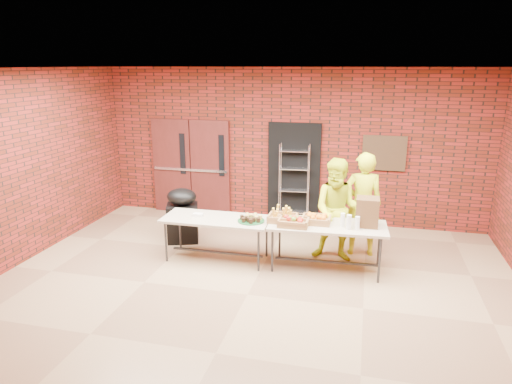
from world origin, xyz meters
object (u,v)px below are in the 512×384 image
at_px(covered_grill, 182,215).
at_px(table_right, 327,228).
at_px(table_left, 216,221).
at_px(wire_rack, 294,184).
at_px(volunteer_man, 338,210).
at_px(coffee_dispenser, 367,212).
at_px(volunteer_woman, 362,204).

bearing_deg(covered_grill, table_right, -32.03).
distance_m(table_left, table_right, 1.86).
distance_m(wire_rack, covered_grill, 2.45).
bearing_deg(wire_rack, volunteer_man, -63.65).
height_order(wire_rack, coffee_dispenser, wire_rack).
bearing_deg(table_right, covered_grill, 164.37).
distance_m(table_left, coffee_dispenser, 2.49).
xyz_separation_m(table_right, coffee_dispenser, (0.61, 0.09, 0.30)).
height_order(covered_grill, volunteer_woman, volunteer_woman).
relative_size(coffee_dispenser, covered_grill, 0.45).
xyz_separation_m(volunteer_woman, volunteer_man, (-0.39, -0.34, -0.03)).
bearing_deg(volunteer_woman, wire_rack, -51.82).
bearing_deg(covered_grill, coffee_dispenser, -28.44).
bearing_deg(volunteer_man, table_right, -105.61).
bearing_deg(table_left, table_right, 1.38).
bearing_deg(covered_grill, volunteer_woman, -16.74).
height_order(table_right, volunteer_woman, volunteer_woman).
relative_size(table_left, coffee_dispenser, 3.93).
relative_size(wire_rack, table_left, 0.92).
relative_size(covered_grill, volunteer_man, 0.58).
bearing_deg(volunteer_woman, coffee_dispenser, 89.48).
bearing_deg(volunteer_woman, covered_grill, -4.46).
bearing_deg(volunteer_man, wire_rack, 122.72).
xyz_separation_m(coffee_dispenser, volunteer_woman, (-0.08, 0.69, -0.09)).
xyz_separation_m(table_right, volunteer_woman, (0.52, 0.77, 0.21)).
bearing_deg(coffee_dispenser, table_right, -172.00).
bearing_deg(covered_grill, wire_rack, 20.15).
bearing_deg(wire_rack, table_right, -72.01).
relative_size(wire_rack, coffee_dispenser, 3.63).
relative_size(wire_rack, volunteer_man, 0.95).
distance_m(volunteer_woman, volunteer_man, 0.52).
bearing_deg(wire_rack, coffee_dispenser, -58.59).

